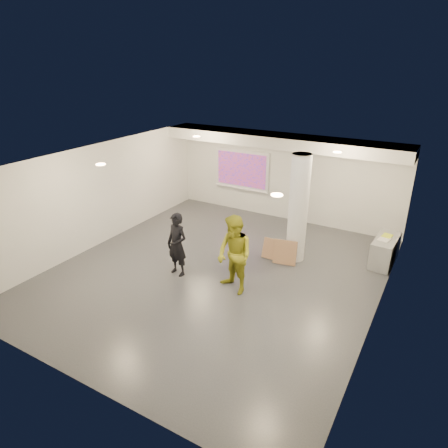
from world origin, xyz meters
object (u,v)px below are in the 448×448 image
Objects in this scene: column at (298,209)px; credenza at (385,251)px; projection_screen at (242,170)px; man at (234,255)px; woman at (177,245)px.

column reaches higher than credenza.
projection_screen reaches higher than man.
man is (1.66, 0.01, 0.13)m from woman.
man is at bearing -106.25° from column.
woman is 0.87× the size of man.
column is 2.32× the size of credenza.
man reaches higher than credenza.
column reaches higher than woman.
column is 1.43× the size of projection_screen.
column is 3.38m from woman.
man is at bearing 8.75° from woman.
column is at bearing -153.36° from credenza.
woman reaches higher than credenza.
column is 2.49m from man.
projection_screen is (-3.10, 2.65, 0.03)m from column.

